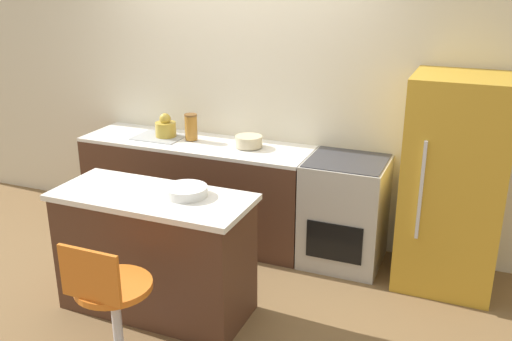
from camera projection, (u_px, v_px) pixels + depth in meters
ground_plane at (213, 254)px, 4.96m from camera, size 14.00×14.00×0.00m
wall_back at (242, 92)px, 5.10m from camera, size 8.00×0.06×2.60m
back_counter at (197, 189)px, 5.21m from camera, size 2.10×0.61×0.90m
kitchen_island at (155, 253)px, 4.04m from camera, size 1.39×0.60×0.89m
oven_range at (345, 212)px, 4.71m from camera, size 0.65×0.62×0.90m
refrigerator at (453, 184)px, 4.28m from camera, size 0.72×0.68×1.64m
stool_chair at (112, 309)px, 3.38m from camera, size 0.46×0.46×0.92m
kettle at (166, 127)px, 5.17m from camera, size 0.19×0.19×0.22m
mixing_bowl at (249, 141)px, 4.89m from camera, size 0.23×0.23×0.09m
canister_jar at (191, 127)px, 5.06m from camera, size 0.12×0.12×0.23m
fruit_bowl at (186, 191)px, 3.86m from camera, size 0.29×0.29×0.07m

